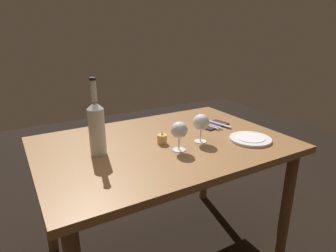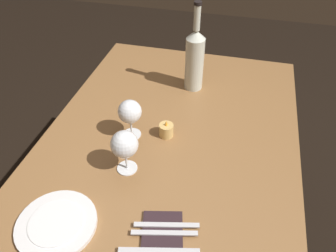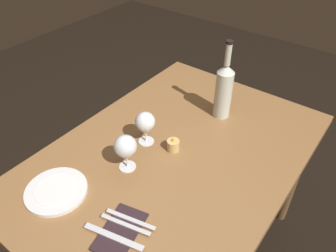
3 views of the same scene
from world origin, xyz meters
name	(u,v)px [view 1 (image 1 of 3)]	position (x,y,z in m)	size (l,w,h in m)	color
dining_table	(163,157)	(0.00, 0.00, 0.65)	(1.30, 0.90, 0.74)	olive
wine_glass_left	(179,131)	(0.01, -0.14, 0.84)	(0.08, 0.08, 0.15)	white
wine_glass_right	(201,123)	(0.17, -0.10, 0.85)	(0.09, 0.09, 0.15)	white
wine_bottle	(97,127)	(-0.35, 0.02, 0.88)	(0.08, 0.08, 0.37)	silver
votive_candle	(162,139)	(-0.02, -0.02, 0.76)	(0.05, 0.05, 0.07)	#DBB266
dinner_plate	(250,139)	(0.42, -0.22, 0.75)	(0.22, 0.22, 0.02)	white
folded_napkin	(213,125)	(0.40, 0.08, 0.74)	(0.21, 0.15, 0.01)	#2D1E23
fork_inner	(210,125)	(0.37, 0.08, 0.75)	(0.05, 0.18, 0.00)	silver
fork_outer	(207,125)	(0.35, 0.08, 0.75)	(0.05, 0.18, 0.00)	silver
table_knife	(217,123)	(0.43, 0.08, 0.75)	(0.07, 0.21, 0.00)	silver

